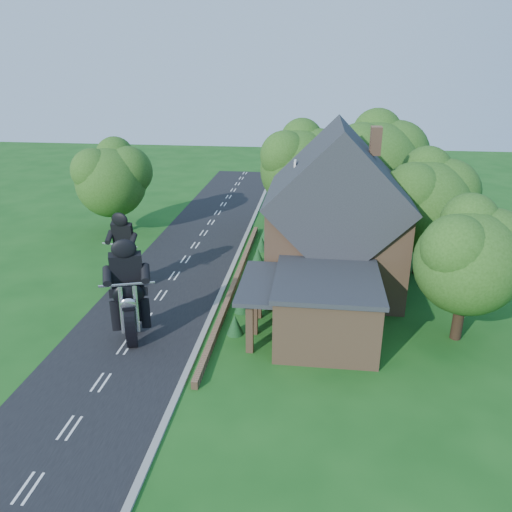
# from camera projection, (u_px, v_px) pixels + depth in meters

# --- Properties ---
(ground) EXTENTS (120.00, 120.00, 0.00)m
(ground) POSITION_uv_depth(u_px,v_px,m) (145.00, 319.00, 27.97)
(ground) COLOR #164B15
(ground) RESTS_ON ground
(road) EXTENTS (7.00, 80.00, 0.02)m
(road) POSITION_uv_depth(u_px,v_px,m) (145.00, 319.00, 27.96)
(road) COLOR black
(road) RESTS_ON ground
(kerb) EXTENTS (0.30, 80.00, 0.12)m
(kerb) POSITION_uv_depth(u_px,v_px,m) (209.00, 322.00, 27.53)
(kerb) COLOR gray
(kerb) RESTS_ON ground
(garden_wall) EXTENTS (0.30, 22.00, 0.40)m
(garden_wall) POSITION_uv_depth(u_px,v_px,m) (235.00, 283.00, 32.02)
(garden_wall) COLOR #876145
(garden_wall) RESTS_ON ground
(house) EXTENTS (9.54, 8.64, 10.24)m
(house) POSITION_uv_depth(u_px,v_px,m) (336.00, 220.00, 30.71)
(house) COLOR #876145
(house) RESTS_ON ground
(annex) EXTENTS (7.05, 5.94, 3.44)m
(annex) POSITION_uv_depth(u_px,v_px,m) (324.00, 307.00, 25.45)
(annex) COLOR #876145
(annex) RESTS_ON ground
(tree_annex_side) EXTENTS (5.64, 5.20, 7.48)m
(tree_annex_side) POSITION_uv_depth(u_px,v_px,m) (476.00, 254.00, 24.38)
(tree_annex_side) COLOR black
(tree_annex_side) RESTS_ON ground
(tree_house_right) EXTENTS (6.51, 6.00, 8.40)m
(tree_house_right) POSITION_uv_depth(u_px,v_px,m) (432.00, 199.00, 32.11)
(tree_house_right) COLOR black
(tree_house_right) RESTS_ON ground
(tree_behind_house) EXTENTS (7.81, 7.20, 10.08)m
(tree_behind_house) POSITION_uv_depth(u_px,v_px,m) (381.00, 160.00, 38.97)
(tree_behind_house) COLOR black
(tree_behind_house) RESTS_ON ground
(tree_behind_left) EXTENTS (6.94, 6.40, 9.16)m
(tree_behind_left) POSITION_uv_depth(u_px,v_px,m) (304.00, 162.00, 40.75)
(tree_behind_left) COLOR black
(tree_behind_left) RESTS_ON ground
(tree_far_road) EXTENTS (6.08, 5.60, 7.84)m
(tree_far_road) POSITION_uv_depth(u_px,v_px,m) (115.00, 176.00, 40.01)
(tree_far_road) COLOR black
(tree_far_road) RESTS_ON ground
(shrub_a) EXTENTS (0.90, 0.90, 1.10)m
(shrub_a) POSITION_uv_depth(u_px,v_px,m) (235.00, 325.00, 26.23)
(shrub_a) COLOR #113819
(shrub_a) RESTS_ON ground
(shrub_b) EXTENTS (0.90, 0.90, 1.10)m
(shrub_b) POSITION_uv_depth(u_px,v_px,m) (242.00, 303.00, 28.54)
(shrub_b) COLOR #113819
(shrub_b) RESTS_ON ground
(shrub_c) EXTENTS (0.90, 0.90, 1.10)m
(shrub_c) POSITION_uv_depth(u_px,v_px,m) (248.00, 285.00, 30.85)
(shrub_c) COLOR #113819
(shrub_c) RESTS_ON ground
(shrub_d) EXTENTS (0.90, 0.90, 1.10)m
(shrub_d) POSITION_uv_depth(u_px,v_px,m) (258.00, 256.00, 35.47)
(shrub_d) COLOR #113819
(shrub_d) RESTS_ON ground
(shrub_e) EXTENTS (0.90, 0.90, 1.10)m
(shrub_e) POSITION_uv_depth(u_px,v_px,m) (262.00, 244.00, 37.78)
(shrub_e) COLOR #113819
(shrub_e) RESTS_ON ground
(shrub_f) EXTENTS (0.90, 0.90, 1.10)m
(shrub_f) POSITION_uv_depth(u_px,v_px,m) (265.00, 233.00, 40.09)
(shrub_f) COLOR #113819
(shrub_f) RESTS_ON ground
(motorcycle_lead) EXTENTS (0.98, 1.86, 1.68)m
(motorcycle_lead) POSITION_uv_depth(u_px,v_px,m) (132.00, 326.00, 25.55)
(motorcycle_lead) COLOR black
(motorcycle_lead) RESTS_ON ground
(motorcycle_follow) EXTENTS (0.70, 1.67, 1.51)m
(motorcycle_follow) POSITION_uv_depth(u_px,v_px,m) (127.00, 277.00, 31.44)
(motorcycle_follow) COLOR black
(motorcycle_follow) RESTS_ON ground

